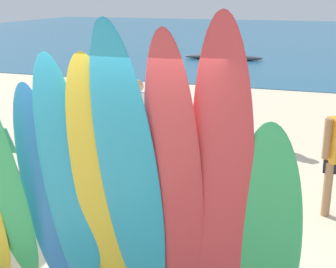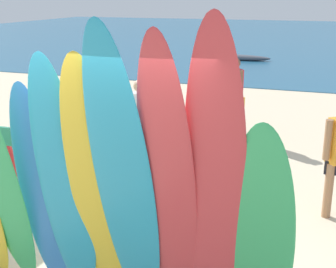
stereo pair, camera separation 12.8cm
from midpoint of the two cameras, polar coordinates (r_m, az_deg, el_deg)
name	(u,v)px [view 1 (the left image)]	position (r m, az deg, el deg)	size (l,w,h in m)	color
ground	(270,74)	(18.17, 12.17, 7.22)	(60.00, 60.00, 0.00)	beige
ocean_water	(298,36)	(34.96, 15.50, 11.48)	(60.00, 40.00, 0.02)	#235B7F
surfboard_rack	(114,239)	(4.92, -7.41, -12.66)	(3.52, 0.07, 0.63)	brown
surfboard_blue_3	(45,194)	(4.60, -15.66, -7.04)	(0.48, 0.06, 2.24)	#337AD1
surfboard_teal_4	(69,188)	(4.31, -12.89, -6.45)	(0.53, 0.07, 2.53)	#289EC6
surfboard_yellow_5	(104,193)	(4.11, -8.75, -7.16)	(0.55, 0.06, 2.58)	yellow
surfboard_teal_6	(131,188)	(3.87, -5.52, -6.55)	(0.54, 0.07, 2.85)	#289EC6
surfboard_red_7	(176,195)	(3.78, -0.03, -7.51)	(0.46, 0.08, 2.78)	#D13D42
surfboard_red_8	(222,193)	(3.70, 5.62, -7.24)	(0.50, 0.06, 2.88)	#D13D42
surfboard_green_9	(267,239)	(3.90, 11.07, -12.51)	(0.55, 0.08, 2.08)	#38B266
beachgoer_strolling	(138,118)	(7.91, -4.16, 1.95)	(0.46, 0.43, 1.55)	tan
beachgoer_photographing	(230,92)	(9.73, 7.20, 5.16)	(0.44, 0.53, 1.69)	brown
distant_boat	(223,57)	(21.66, 6.59, 9.33)	(3.63, 0.77, 0.29)	#4C515B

